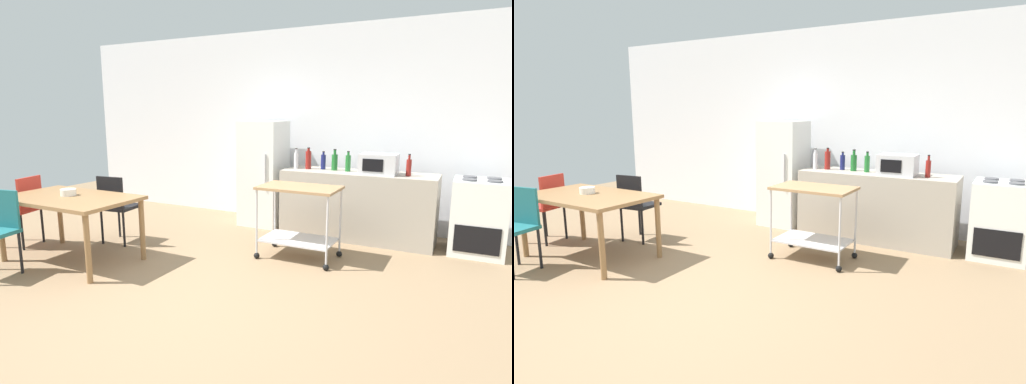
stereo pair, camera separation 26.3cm
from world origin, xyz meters
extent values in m
plane|color=#8C7051|center=(0.00, 0.00, 0.00)|extent=(12.00, 12.00, 0.00)
cube|color=white|center=(0.00, 3.20, 1.45)|extent=(8.40, 0.12, 2.90)
cube|color=#A89E8E|center=(0.90, 2.60, 0.45)|extent=(2.00, 0.64, 0.90)
cube|color=olive|center=(-1.77, 0.23, 0.73)|extent=(1.50, 0.90, 0.04)
cylinder|color=olive|center=(-2.46, -0.16, 0.35)|extent=(0.06, 0.06, 0.71)
cylinder|color=olive|center=(-1.08, -0.16, 0.35)|extent=(0.06, 0.06, 0.71)
cylinder|color=olive|center=(-2.46, 0.62, 0.35)|extent=(0.06, 0.06, 0.71)
cylinder|color=olive|center=(-1.08, 0.62, 0.35)|extent=(0.06, 0.06, 0.71)
cube|color=#1E666B|center=(-2.09, -0.32, 0.69)|extent=(0.38, 0.09, 0.40)
cylinder|color=black|center=(-2.26, -0.36, 0.23)|extent=(0.03, 0.03, 0.45)
cylinder|color=black|center=(-1.92, -0.30, 0.23)|extent=(0.03, 0.03, 0.45)
cube|color=#B72D23|center=(-2.83, 0.33, 0.47)|extent=(0.48, 0.48, 0.04)
cube|color=#B72D23|center=(-2.65, 0.37, 0.69)|extent=(0.11, 0.38, 0.40)
cylinder|color=black|center=(-3.03, 0.46, 0.23)|extent=(0.03, 0.03, 0.45)
cylinder|color=black|center=(-2.96, 0.13, 0.23)|extent=(0.03, 0.03, 0.45)
cylinder|color=black|center=(-2.70, 0.53, 0.23)|extent=(0.03, 0.03, 0.45)
cylinder|color=black|center=(-2.63, 0.20, 0.23)|extent=(0.03, 0.03, 0.45)
cube|color=black|center=(-1.80, 1.02, 0.47)|extent=(0.44, 0.44, 0.04)
cube|color=black|center=(-1.78, 0.84, 0.69)|extent=(0.38, 0.07, 0.40)
cylinder|color=black|center=(-1.65, 1.21, 0.23)|extent=(0.03, 0.03, 0.45)
cylinder|color=black|center=(-1.98, 1.17, 0.23)|extent=(0.03, 0.03, 0.45)
cylinder|color=black|center=(-1.61, 0.87, 0.23)|extent=(0.03, 0.03, 0.45)
cylinder|color=black|center=(-1.95, 0.83, 0.23)|extent=(0.03, 0.03, 0.45)
cube|color=white|center=(2.35, 2.62, 0.45)|extent=(0.60, 0.60, 0.90)
cube|color=black|center=(2.35, 2.32, 0.25)|extent=(0.48, 0.01, 0.32)
cylinder|color=#47474C|center=(2.22, 2.50, 0.91)|extent=(0.16, 0.16, 0.02)
cylinder|color=#47474C|center=(2.48, 2.50, 0.91)|extent=(0.16, 0.16, 0.02)
cylinder|color=#47474C|center=(2.22, 2.74, 0.91)|extent=(0.16, 0.16, 0.02)
cylinder|color=#47474C|center=(2.48, 2.74, 0.91)|extent=(0.16, 0.16, 0.02)
cube|color=white|center=(-0.55, 2.70, 0.78)|extent=(0.60, 0.60, 1.55)
cylinder|color=silver|center=(-0.37, 2.39, 0.85)|extent=(0.02, 0.02, 0.50)
cube|color=#A37A51|center=(0.50, 1.49, 0.83)|extent=(0.90, 0.56, 0.03)
cube|color=silver|center=(0.50, 1.49, 0.22)|extent=(0.83, 0.52, 0.02)
cylinder|color=silver|center=(0.08, 1.24, 0.45)|extent=(0.02, 0.02, 0.76)
sphere|color=black|center=(0.08, 1.24, 0.04)|extent=(0.07, 0.07, 0.07)
cylinder|color=silver|center=(0.92, 1.24, 0.45)|extent=(0.02, 0.02, 0.76)
sphere|color=black|center=(0.92, 1.24, 0.04)|extent=(0.07, 0.07, 0.07)
cylinder|color=silver|center=(0.08, 1.74, 0.45)|extent=(0.02, 0.02, 0.76)
sphere|color=black|center=(0.08, 1.74, 0.04)|extent=(0.07, 0.07, 0.07)
cylinder|color=silver|center=(0.92, 1.74, 0.45)|extent=(0.02, 0.02, 0.76)
sphere|color=black|center=(0.92, 1.74, 0.04)|extent=(0.07, 0.07, 0.07)
cylinder|color=silver|center=(0.03, 2.56, 1.01)|extent=(0.06, 0.06, 0.22)
cylinder|color=silver|center=(0.03, 2.56, 1.15)|extent=(0.03, 0.03, 0.05)
cylinder|color=black|center=(0.03, 2.56, 1.18)|extent=(0.03, 0.03, 0.01)
cylinder|color=maroon|center=(0.19, 2.61, 1.02)|extent=(0.08, 0.08, 0.25)
cylinder|color=maroon|center=(0.19, 2.61, 1.17)|extent=(0.04, 0.04, 0.04)
cylinder|color=black|center=(0.19, 2.61, 1.19)|extent=(0.04, 0.04, 0.01)
cylinder|color=navy|center=(0.39, 2.66, 1.00)|extent=(0.07, 0.07, 0.20)
cylinder|color=navy|center=(0.39, 2.66, 1.12)|extent=(0.03, 0.03, 0.04)
cylinder|color=black|center=(0.39, 2.66, 1.14)|extent=(0.03, 0.03, 0.01)
cylinder|color=#1E6628|center=(0.56, 2.64, 1.01)|extent=(0.08, 0.08, 0.21)
cylinder|color=#1E6628|center=(0.56, 2.64, 1.14)|extent=(0.04, 0.04, 0.06)
cylinder|color=black|center=(0.56, 2.64, 1.18)|extent=(0.04, 0.04, 0.01)
cylinder|color=#1E6628|center=(0.75, 2.61, 1.01)|extent=(0.07, 0.07, 0.21)
cylinder|color=#1E6628|center=(0.75, 2.61, 1.14)|extent=(0.03, 0.03, 0.04)
cylinder|color=black|center=(0.75, 2.61, 1.16)|extent=(0.04, 0.04, 0.01)
cube|color=silver|center=(1.17, 2.54, 1.03)|extent=(0.46, 0.34, 0.26)
cube|color=black|center=(1.13, 2.37, 1.03)|extent=(0.25, 0.01, 0.16)
cylinder|color=maroon|center=(1.53, 2.54, 1.00)|extent=(0.06, 0.06, 0.21)
cylinder|color=maroon|center=(1.53, 2.54, 1.13)|extent=(0.03, 0.03, 0.05)
cylinder|color=black|center=(1.53, 2.54, 1.17)|extent=(0.03, 0.03, 0.01)
cylinder|color=white|center=(-1.83, 0.27, 0.79)|extent=(0.17, 0.17, 0.08)
camera|label=1|loc=(2.24, -2.98, 1.70)|focal=29.91mm
camera|label=2|loc=(2.47, -2.85, 1.70)|focal=29.91mm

